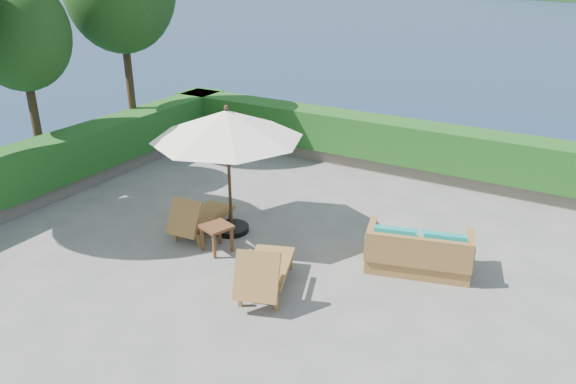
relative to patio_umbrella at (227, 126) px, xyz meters
The scene contains 12 objects.
ground 2.51m from the patio_umbrella, 35.78° to the right, with size 12.00×12.00×0.00m, color gray.
foundation 3.95m from the patio_umbrella, 35.78° to the right, with size 12.00×12.00×3.00m, color #554F43.
planter_wall_far 5.39m from the patio_umbrella, 78.78° to the left, with size 12.00×0.60×0.36m, color gray.
planter_wall_left 5.10m from the patio_umbrella, behind, with size 0.60×12.00×0.36m, color gray.
hedge_far 5.18m from the patio_umbrella, 78.78° to the left, with size 12.40×0.90×1.00m, color #163F12.
hedge_left 4.87m from the patio_umbrella, behind, with size 0.90×12.40×1.00m, color #163F12.
tree_mid 5.59m from the patio_umbrella, behind, with size 2.20×2.20×4.83m.
patio_umbrella is the anchor object (origin of this frame).
lounge_left 1.94m from the patio_umbrella, 139.74° to the right, with size 0.78×1.61×0.90m.
lounge_right 2.96m from the patio_umbrella, 40.74° to the right, with size 1.24×1.84×0.98m.
side_table 1.96m from the patio_umbrella, 72.62° to the right, with size 0.64×0.64×0.54m.
wicker_loveseat 4.20m from the patio_umbrella, ahead, with size 2.00×1.38×0.89m.
Camera 1 is at (5.18, -7.51, 5.17)m, focal length 35.00 mm.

